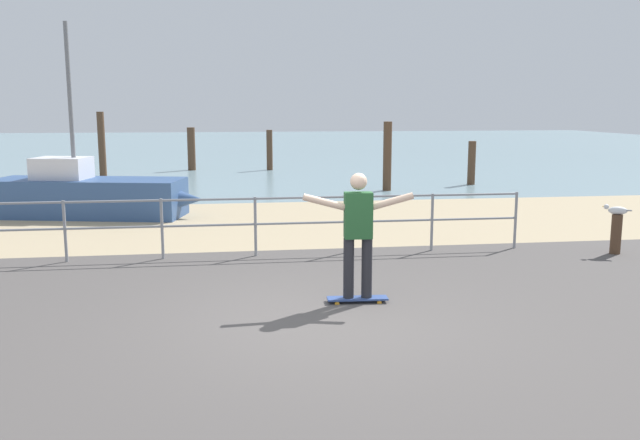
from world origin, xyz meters
name	(u,v)px	position (x,y,z in m)	size (l,w,h in m)	color
ground_plane	(331,351)	(0.00, -1.00, 0.00)	(24.00, 10.00, 0.04)	#514C49
beach_strip	(275,223)	(0.00, 7.00, 0.00)	(24.00, 6.00, 0.04)	tan
sea_surface	(242,147)	(0.00, 35.00, 0.00)	(72.00, 50.00, 0.04)	#75939E
railing_fence	(162,219)	(-2.16, 3.60, 0.70)	(12.61, 0.05, 1.05)	gray
sailboat	(95,195)	(-4.12, 8.33, 0.52)	(5.07, 2.33, 4.46)	#335184
skateboard	(357,299)	(0.62, 0.65, 0.07)	(0.81, 0.25, 0.08)	#334C8C
skateboarder	(358,228)	(0.62, 0.65, 1.02)	(1.45, 0.22, 1.65)	#26262B
bollard_short	(616,235)	(5.67, 2.90, 0.36)	(0.18, 0.18, 0.72)	#513826
seagull	(617,210)	(5.66, 2.90, 0.79)	(0.47, 0.25, 0.18)	white
groyne_post_0	(102,145)	(-5.55, 17.64, 1.19)	(0.26, 0.26, 2.38)	#513826
groyne_post_1	(191,149)	(-2.43, 19.64, 0.87)	(0.31, 0.31, 1.73)	#513826
groyne_post_2	(270,150)	(0.69, 19.26, 0.82)	(0.24, 0.24, 1.63)	#513826
groyne_post_3	(387,157)	(3.81, 12.12, 1.06)	(0.26, 0.26, 2.12)	#513826
groyne_post_4	(472,163)	(6.94, 13.25, 0.72)	(0.25, 0.25, 1.45)	#513826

